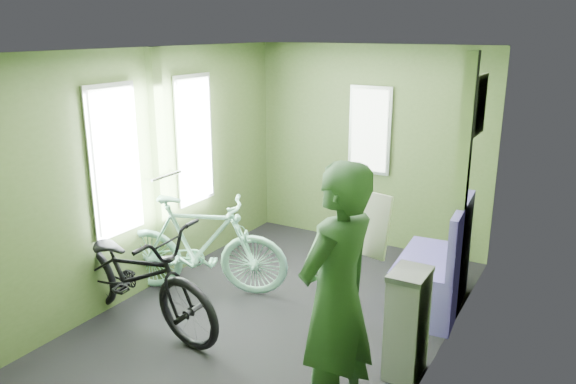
% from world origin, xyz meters
% --- Properties ---
extents(room, '(4.00, 4.02, 2.31)m').
position_xyz_m(room, '(-0.04, 0.04, 1.44)').
color(room, black).
rests_on(room, ground).
extents(bicycle_black, '(1.95, 0.97, 1.05)m').
position_xyz_m(bicycle_black, '(-0.94, -0.84, 0.00)').
color(bicycle_black, black).
rests_on(bicycle_black, ground).
extents(bicycle_mint, '(1.78, 1.18, 1.06)m').
position_xyz_m(bicycle_mint, '(-0.85, -0.08, 0.00)').
color(bicycle_mint, '#87D7B3').
rests_on(bicycle_mint, ground).
extents(passenger, '(0.55, 0.73, 1.75)m').
position_xyz_m(passenger, '(1.03, -1.12, 0.88)').
color(passenger, '#2A4D2B').
rests_on(passenger, ground).
extents(waste_box, '(0.24, 0.34, 0.82)m').
position_xyz_m(waste_box, '(1.26, -0.37, 0.41)').
color(waste_box, gray).
rests_on(waste_box, ground).
extents(bench_seat, '(0.61, 1.01, 1.03)m').
position_xyz_m(bench_seat, '(1.15, 0.73, 0.30)').
color(bench_seat, navy).
rests_on(bench_seat, ground).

